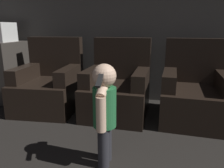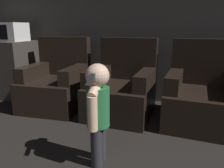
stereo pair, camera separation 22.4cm
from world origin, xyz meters
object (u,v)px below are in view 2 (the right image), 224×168
(armchair_left, at_px, (57,84))
(armchair_right, at_px, (201,96))
(armchair_middle, at_px, (122,90))
(person_toddler, at_px, (98,107))
(microwave, at_px, (8,32))

(armchair_left, relative_size, armchair_right, 1.00)
(armchair_left, bearing_deg, armchair_middle, -3.35)
(armchair_middle, relative_size, person_toddler, 1.15)
(person_toddler, xyz_separation_m, microwave, (-2.11, 1.43, 0.56))
(armchair_right, distance_m, microwave, 3.11)
(armchair_left, distance_m, microwave, 1.28)
(armchair_middle, xyz_separation_m, armchair_right, (1.00, -0.00, 0.00))
(armchair_right, bearing_deg, microwave, 179.39)
(armchair_right, bearing_deg, person_toddler, -123.19)
(armchair_right, xyz_separation_m, microwave, (-3.01, 0.26, 0.74))
(armchair_middle, xyz_separation_m, microwave, (-2.01, 0.26, 0.74))
(armchair_right, height_order, microwave, microwave)
(armchair_middle, bearing_deg, microwave, 174.88)
(microwave, bearing_deg, armchair_left, -14.18)
(armchair_middle, relative_size, armchair_right, 1.00)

